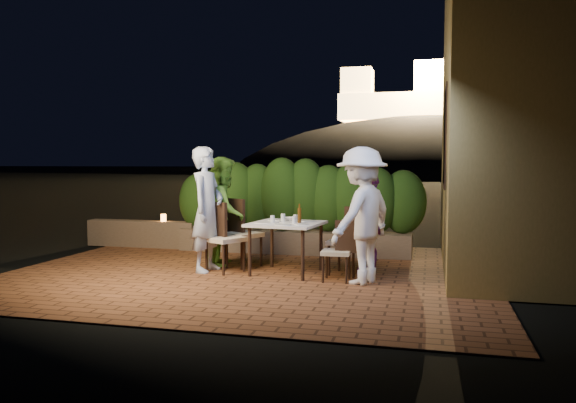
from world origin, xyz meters
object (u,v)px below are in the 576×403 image
(beer_bottle, at_px, (299,213))
(diner_purple, at_px, (370,223))
(chair_right_back, at_px, (346,241))
(chair_left_front, at_px, (225,237))
(diner_green, at_px, (225,211))
(dining_table, at_px, (286,248))
(chair_right_front, at_px, (336,251))
(parapet_lamp, at_px, (163,218))
(chair_left_back, at_px, (243,233))
(bowl, at_px, (289,219))
(diner_blue, at_px, (207,209))
(diner_white, at_px, (362,215))

(beer_bottle, height_order, diner_purple, diner_purple)
(beer_bottle, distance_m, chair_right_back, 0.78)
(chair_left_front, xyz_separation_m, diner_green, (-0.20, 0.52, 0.34))
(dining_table, height_order, chair_right_back, chair_right_back)
(chair_right_front, relative_size, chair_right_back, 0.85)
(chair_right_back, bearing_deg, parapet_lamp, -10.82)
(diner_green, height_order, diner_purple, diner_green)
(beer_bottle, relative_size, chair_right_back, 0.28)
(dining_table, xyz_separation_m, chair_left_front, (-0.91, -0.12, 0.14))
(chair_left_back, distance_m, chair_right_back, 1.68)
(chair_left_front, bearing_deg, diner_green, 140.97)
(parapet_lamp, bearing_deg, diner_green, -38.83)
(dining_table, bearing_deg, beer_bottle, 1.11)
(beer_bottle, distance_m, bowl, 0.38)
(parapet_lamp, bearing_deg, chair_left_back, -34.83)
(chair_left_back, bearing_deg, dining_table, 4.64)
(chair_left_back, distance_m, diner_green, 0.46)
(bowl, relative_size, chair_left_back, 0.18)
(diner_blue, bearing_deg, beer_bottle, -78.38)
(bowl, xyz_separation_m, diner_white, (1.17, -0.69, 0.14))
(beer_bottle, distance_m, chair_right_front, 0.84)
(chair_left_back, xyz_separation_m, chair_right_back, (1.66, -0.24, -0.03))
(chair_left_front, height_order, chair_right_front, chair_left_front)
(dining_table, bearing_deg, diner_white, -19.01)
(diner_purple, bearing_deg, chair_right_front, -45.45)
(bowl, relative_size, chair_right_front, 0.23)
(chair_right_back, relative_size, diner_blue, 0.53)
(chair_right_back, relative_size, diner_green, 0.58)
(diner_green, bearing_deg, chair_right_front, -121.33)
(beer_bottle, xyz_separation_m, chair_left_front, (-1.10, -0.12, -0.37))
(diner_purple, bearing_deg, chair_right_back, -93.37)
(parapet_lamp, bearing_deg, bowl, -28.30)
(diner_purple, height_order, parapet_lamp, diner_purple)
(chair_left_front, height_order, diner_blue, diner_blue)
(chair_left_front, bearing_deg, bowl, 54.69)
(bowl, distance_m, chair_right_front, 1.11)
(bowl, height_order, chair_left_back, chair_left_back)
(diner_blue, bearing_deg, bowl, -63.73)
(chair_right_back, bearing_deg, diner_purple, -162.52)
(bowl, bearing_deg, chair_left_front, -154.90)
(diner_green, xyz_separation_m, parapet_lamp, (-1.79, 1.44, -0.29))
(beer_bottle, bearing_deg, diner_green, 163.05)
(dining_table, height_order, parapet_lamp, dining_table)
(chair_left_front, distance_m, chair_left_back, 0.51)
(bowl, xyz_separation_m, chair_right_back, (0.89, -0.16, -0.28))
(chair_left_back, relative_size, diner_white, 0.57)
(dining_table, xyz_separation_m, diner_white, (1.15, -0.39, 0.54))
(diner_white, relative_size, diner_purple, 1.21)
(beer_bottle, xyz_separation_m, diner_blue, (-1.38, -0.13, 0.04))
(dining_table, distance_m, chair_left_front, 0.93)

